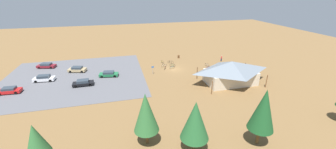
% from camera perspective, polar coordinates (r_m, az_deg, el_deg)
% --- Properties ---
extents(ground, '(160.00, 160.00, 0.00)m').
position_cam_1_polar(ground, '(55.06, 1.70, 1.48)').
color(ground, brown).
rests_on(ground, ground).
extents(parking_lot_asphalt, '(32.66, 28.78, 0.05)m').
position_cam_1_polar(parking_lot_asphalt, '(54.85, -24.34, -0.68)').
color(parking_lot_asphalt, '#56565B').
rests_on(parking_lot_asphalt, ground).
extents(bike_pavilion, '(13.13, 8.38, 5.17)m').
position_cam_1_polar(bike_pavilion, '(48.03, 17.02, 0.94)').
color(bike_pavilion, beige).
rests_on(bike_pavilion, ground).
extents(trash_bin, '(0.60, 0.60, 0.90)m').
position_cam_1_polar(trash_bin, '(64.04, 2.94, 4.95)').
color(trash_bin, brown).
rests_on(trash_bin, ground).
extents(lot_sign, '(0.56, 0.08, 2.20)m').
position_cam_1_polar(lot_sign, '(51.48, -4.26, 1.57)').
color(lot_sign, '#99999E').
rests_on(lot_sign, ground).
extents(pine_midwest, '(2.70, 2.70, 6.17)m').
position_cam_1_polar(pine_midwest, '(28.52, -32.76, -14.90)').
color(pine_midwest, brown).
rests_on(pine_midwest, ground).
extents(pine_mideast, '(3.72, 3.72, 7.31)m').
position_cam_1_polar(pine_mideast, '(26.57, 7.53, -12.45)').
color(pine_mideast, brown).
rests_on(pine_mideast, ground).
extents(pine_west, '(3.41, 3.41, 7.73)m').
position_cam_1_polar(pine_west, '(27.45, -6.15, -10.40)').
color(pine_west, brown).
rests_on(pine_west, ground).
extents(pine_east, '(3.41, 3.41, 8.34)m').
position_cam_1_polar(pine_east, '(29.69, 24.89, -8.86)').
color(pine_east, brown).
rests_on(pine_east, ground).
extents(bicycle_white_edge_south, '(1.56, 0.76, 0.81)m').
position_cam_1_polar(bicycle_white_edge_south, '(56.57, -1.15, 2.47)').
color(bicycle_white_edge_south, black).
rests_on(bicycle_white_edge_south, ground).
extents(bicycle_teal_edge_north, '(1.66, 0.71, 0.86)m').
position_cam_1_polar(bicycle_teal_edge_north, '(55.33, 1.08, 2.01)').
color(bicycle_teal_edge_north, black).
rests_on(bicycle_teal_edge_north, ground).
extents(bicycle_black_mid_cluster, '(1.51, 1.03, 0.89)m').
position_cam_1_polar(bicycle_black_mid_cluster, '(59.31, 0.72, 3.47)').
color(bicycle_black_mid_cluster, black).
rests_on(bicycle_black_mid_cluster, ground).
extents(bicycle_silver_yard_center, '(0.85, 1.55, 0.76)m').
position_cam_1_polar(bicycle_silver_yard_center, '(58.18, 10.80, 2.61)').
color(bicycle_silver_yard_center, black).
rests_on(bicycle_silver_yard_center, ground).
extents(bicycle_red_near_porch, '(0.76, 1.58, 0.79)m').
position_cam_1_polar(bicycle_red_near_porch, '(54.97, -0.80, 1.84)').
color(bicycle_red_near_porch, black).
rests_on(bicycle_red_near_porch, ground).
extents(bicycle_yellow_trailside, '(0.56, 1.65, 0.83)m').
position_cam_1_polar(bicycle_yellow_trailside, '(59.45, -1.59, 3.47)').
color(bicycle_yellow_trailside, black).
rests_on(bicycle_yellow_trailside, ground).
extents(bicycle_green_near_sign, '(1.36, 1.00, 0.82)m').
position_cam_1_polar(bicycle_green_near_sign, '(56.89, 1.21, 2.58)').
color(bicycle_green_near_sign, black).
rests_on(bicycle_green_near_sign, ground).
extents(bicycle_orange_by_bin, '(1.57, 0.69, 0.80)m').
position_cam_1_polar(bicycle_orange_by_bin, '(59.23, 13.85, 2.73)').
color(bicycle_orange_by_bin, black).
rests_on(bicycle_orange_by_bin, ground).
extents(bicycle_blue_front_row, '(1.41, 1.11, 0.86)m').
position_cam_1_polar(bicycle_blue_front_row, '(57.14, 14.04, 1.99)').
color(bicycle_blue_front_row, black).
rests_on(bicycle_blue_front_row, ground).
extents(bicycle_purple_yard_right, '(1.43, 0.86, 0.78)m').
position_cam_1_polar(bicycle_purple_yard_right, '(56.28, 10.81, 1.93)').
color(bicycle_purple_yard_right, black).
rests_on(bicycle_purple_yard_right, ground).
extents(car_green_inner_stall, '(4.69, 2.51, 1.30)m').
position_cam_1_polar(car_green_inner_stall, '(52.17, -16.07, 0.16)').
color(car_green_inner_stall, '#1E6B3D').
rests_on(car_green_inner_stall, parking_lot_asphalt).
extents(car_tan_end_stall, '(4.65, 2.91, 1.36)m').
position_cam_1_polar(car_tan_end_stall, '(57.87, -23.80, 1.33)').
color(car_tan_end_stall, tan).
rests_on(car_tan_end_stall, parking_lot_asphalt).
extents(car_maroon_front_row, '(4.94, 2.88, 1.28)m').
position_cam_1_polar(car_maroon_front_row, '(64.67, -30.59, 2.15)').
color(car_maroon_front_row, maroon).
rests_on(car_maroon_front_row, parking_lot_asphalt).
extents(car_red_near_entry, '(4.29, 1.93, 1.31)m').
position_cam_1_polar(car_red_near_entry, '(53.11, -37.64, -3.50)').
color(car_red_near_entry, red).
rests_on(car_red_near_entry, parking_lot_asphalt).
extents(car_black_far_end, '(4.39, 1.92, 1.34)m').
position_cam_1_polar(car_black_far_end, '(49.12, -22.44, -2.13)').
color(car_black_far_end, black).
rests_on(car_black_far_end, parking_lot_asphalt).
extents(car_white_aisle_side, '(4.67, 2.15, 1.45)m').
position_cam_1_polar(car_white_aisle_side, '(55.52, -31.08, -0.90)').
color(car_white_aisle_side, white).
rests_on(car_white_aisle_side, parking_lot_asphalt).
extents(visitor_crossing_yard, '(0.36, 0.36, 1.73)m').
position_cam_1_polar(visitor_crossing_yard, '(62.96, 14.54, 4.37)').
color(visitor_crossing_yard, '#2D3347').
rests_on(visitor_crossing_yard, ground).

